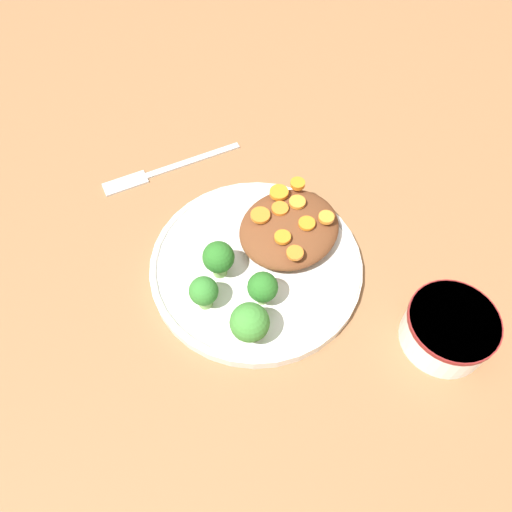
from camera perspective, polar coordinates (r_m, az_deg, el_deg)
ground_plane at (r=0.63m, az=-0.00°, el=-1.51°), size 4.00×4.00×0.00m
plate at (r=0.62m, az=-0.00°, el=-1.02°), size 0.26×0.26×0.02m
dip_bowl at (r=0.60m, az=21.18°, el=-7.70°), size 0.10×0.10×0.05m
stew_mound at (r=0.63m, az=3.67°, el=3.27°), size 0.13×0.12×0.03m
broccoli_floret_0 at (r=0.58m, az=-4.30°, el=-0.26°), size 0.04×0.04×0.05m
broccoli_floret_1 at (r=0.56m, az=0.77°, el=-3.65°), size 0.04×0.04×0.05m
broccoli_floret_2 at (r=0.57m, az=-6.20°, el=-3.92°), size 0.03×0.03×0.05m
broccoli_floret_3 at (r=0.54m, az=-0.73°, el=-7.68°), size 0.04×0.04×0.06m
carrot_slice_0 at (r=0.63m, az=4.74°, el=6.15°), size 0.02×0.02×0.00m
carrot_slice_1 at (r=0.62m, az=8.03°, el=4.39°), size 0.02×0.02×0.00m
carrot_slice_2 at (r=0.58m, az=4.47°, el=0.35°), size 0.02×0.02×0.00m
carrot_slice_3 at (r=0.64m, az=2.64°, el=7.27°), size 0.02×0.02×0.01m
carrot_slice_4 at (r=0.61m, az=0.50°, el=4.68°), size 0.02×0.02×0.00m
carrot_slice_5 at (r=0.59m, az=3.05°, el=2.16°), size 0.02×0.02×0.00m
carrot_slice_6 at (r=0.62m, az=2.76°, el=5.45°), size 0.02×0.02×0.00m
carrot_slice_7 at (r=0.61m, az=5.83°, el=3.74°), size 0.02×0.02×0.00m
carrot_slice_8 at (r=0.65m, az=4.78°, el=8.25°), size 0.02×0.02×0.01m
fork at (r=0.74m, az=-10.99°, el=9.51°), size 0.20×0.08×0.01m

